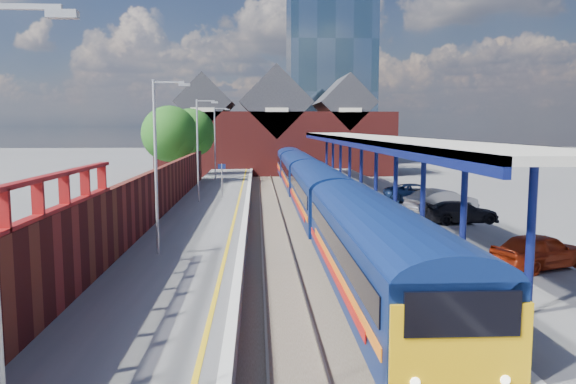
# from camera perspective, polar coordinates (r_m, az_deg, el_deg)

# --- Properties ---
(ground) EXTENTS (240.00, 240.00, 0.00)m
(ground) POSITION_cam_1_polar(r_m,az_deg,el_deg) (47.13, -0.17, -0.85)
(ground) COLOR #5B5B5E
(ground) RESTS_ON ground
(ballast_bed) EXTENTS (6.00, 76.00, 0.06)m
(ballast_bed) POSITION_cam_1_polar(r_m,az_deg,el_deg) (37.25, 0.64, -2.81)
(ballast_bed) COLOR #473D33
(ballast_bed) RESTS_ON ground
(rails) EXTENTS (4.51, 76.00, 0.14)m
(rails) POSITION_cam_1_polar(r_m,az_deg,el_deg) (37.23, 0.65, -2.68)
(rails) COLOR slate
(rails) RESTS_ON ground
(left_platform) EXTENTS (5.00, 76.00, 1.00)m
(left_platform) POSITION_cam_1_polar(r_m,az_deg,el_deg) (37.22, -7.84, -2.15)
(left_platform) COLOR #565659
(left_platform) RESTS_ON ground
(right_platform) EXTENTS (6.00, 76.00, 1.00)m
(right_platform) POSITION_cam_1_polar(r_m,az_deg,el_deg) (38.05, 9.70, -1.99)
(right_platform) COLOR #565659
(right_platform) RESTS_ON ground
(coping_left) EXTENTS (0.30, 76.00, 0.05)m
(coping_left) POSITION_cam_1_polar(r_m,az_deg,el_deg) (37.02, -4.22, -1.33)
(coping_left) COLOR silver
(coping_left) RESTS_ON left_platform
(coping_right) EXTENTS (0.30, 76.00, 0.05)m
(coping_right) POSITION_cam_1_polar(r_m,az_deg,el_deg) (37.44, 5.46, -1.26)
(coping_right) COLOR silver
(coping_right) RESTS_ON right_platform
(yellow_line) EXTENTS (0.14, 76.00, 0.01)m
(yellow_line) POSITION_cam_1_polar(r_m,az_deg,el_deg) (37.04, -5.15, -1.37)
(yellow_line) COLOR yellow
(yellow_line) RESTS_ON left_platform
(train) EXTENTS (2.90, 65.91, 3.45)m
(train) POSITION_cam_1_polar(r_m,az_deg,el_deg) (43.50, 2.04, 1.33)
(train) COLOR #0B1E53
(train) RESTS_ON ground
(canopy) EXTENTS (4.50, 52.00, 4.48)m
(canopy) POSITION_cam_1_polar(r_m,az_deg,el_deg) (39.43, 8.47, 5.27)
(canopy) COLOR #0E1654
(canopy) RESTS_ON right_platform
(lamp_post_a) EXTENTS (1.48, 0.18, 7.00)m
(lamp_post_a) POSITION_cam_1_polar(r_m,az_deg,el_deg) (9.57, -27.24, -1.07)
(lamp_post_a) COLOR #A5A8AA
(lamp_post_a) RESTS_ON left_platform
(lamp_post_b) EXTENTS (1.48, 0.18, 7.00)m
(lamp_post_b) POSITION_cam_1_polar(r_m,az_deg,el_deg) (23.02, -12.97, 3.59)
(lamp_post_b) COLOR #A5A8AA
(lamp_post_b) RESTS_ON left_platform
(lamp_post_c) EXTENTS (1.48, 0.18, 7.00)m
(lamp_post_c) POSITION_cam_1_polar(r_m,az_deg,el_deg) (38.87, -8.98, 4.86)
(lamp_post_c) COLOR #A5A8AA
(lamp_post_c) RESTS_ON left_platform
(lamp_post_d) EXTENTS (1.48, 0.18, 7.00)m
(lamp_post_d) POSITION_cam_1_polar(r_m,az_deg,el_deg) (54.81, -7.30, 5.38)
(lamp_post_d) COLOR #A5A8AA
(lamp_post_d) RESTS_ON left_platform
(platform_sign) EXTENTS (0.55, 0.08, 2.50)m
(platform_sign) POSITION_cam_1_polar(r_m,az_deg,el_deg) (40.89, -6.74, 1.74)
(platform_sign) COLOR #A5A8AA
(platform_sign) RESTS_ON left_platform
(brick_wall) EXTENTS (0.35, 50.00, 3.86)m
(brick_wall) POSITION_cam_1_polar(r_m,az_deg,el_deg) (30.94, -13.67, -0.41)
(brick_wall) COLOR #5D1A18
(brick_wall) RESTS_ON left_platform
(station_building) EXTENTS (30.00, 12.12, 13.78)m
(station_building) POSITION_cam_1_polar(r_m,az_deg,el_deg) (74.70, -1.30, 6.11)
(station_building) COLOR #5D1A18
(station_building) RESTS_ON ground
(glass_tower) EXTENTS (14.20, 14.20, 40.30)m
(glass_tower) POSITION_cam_1_polar(r_m,az_deg,el_deg) (98.47, 4.26, 14.84)
(glass_tower) COLOR #48687C
(glass_tower) RESTS_ON ground
(tree_near) EXTENTS (5.20, 5.20, 8.10)m
(tree_near) POSITION_cam_1_polar(r_m,az_deg,el_deg) (53.16, -11.78, 5.65)
(tree_near) COLOR #382314
(tree_near) RESTS_ON ground
(tree_far) EXTENTS (5.20, 5.20, 8.10)m
(tree_far) POSITION_cam_1_polar(r_m,az_deg,el_deg) (60.96, -9.72, 5.80)
(tree_far) COLOR #382314
(tree_far) RESTS_ON ground
(parked_car_red) EXTENTS (4.19, 2.86, 1.32)m
(parked_car_red) POSITION_cam_1_polar(r_m,az_deg,el_deg) (22.52, 24.27, -5.46)
(parked_car_red) COLOR #9A260C
(parked_car_red) RESTS_ON right_platform
(parked_car_silver) EXTENTS (4.74, 3.07, 1.48)m
(parked_car_silver) POSITION_cam_1_polar(r_m,az_deg,el_deg) (34.58, 15.32, -0.93)
(parked_car_silver) COLOR #ACABB0
(parked_car_silver) RESTS_ON right_platform
(parked_car_dark) EXTENTS (4.19, 2.02, 1.18)m
(parked_car_dark) POSITION_cam_1_polar(r_m,az_deg,el_deg) (31.58, 17.17, -1.96)
(parked_car_dark) COLOR black
(parked_car_dark) RESTS_ON right_platform
(parked_car_blue) EXTENTS (4.69, 2.48, 1.25)m
(parked_car_blue) POSITION_cam_1_polar(r_m,az_deg,el_deg) (39.50, 12.95, -0.10)
(parked_car_blue) COLOR navy
(parked_car_blue) RESTS_ON right_platform
(relay_cabinet) EXTENTS (0.79, 0.97, 1.00)m
(relay_cabinet) POSITION_cam_1_polar(r_m,az_deg,el_deg) (15.77, 15.27, -14.61)
(relay_cabinet) COLOR #B0B3B5
(relay_cabinet) RESTS_ON ground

